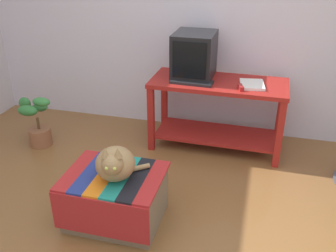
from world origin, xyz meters
TOP-DOWN VIEW (x-y plane):
  - ground_plane at (0.00, 0.00)m, footprint 14.00×14.00m
  - back_wall at (0.00, 2.05)m, footprint 8.00×0.10m
  - desk at (0.30, 1.60)m, footprint 1.31×0.58m
  - tv_monitor at (0.04, 1.67)m, footprint 0.39×0.45m
  - keyboard at (0.06, 1.48)m, footprint 0.41×0.17m
  - book at (0.62, 1.55)m, footprint 0.25×0.29m
  - ottoman_with_blanket at (-0.26, 0.27)m, footprint 0.71×0.57m
  - cat at (-0.22, 0.23)m, footprint 0.37×0.39m
  - potted_plant at (-1.46, 1.16)m, footprint 0.37×0.37m
  - stapler at (0.52, 1.43)m, footprint 0.07×0.12m

SIDE VIEW (x-z plane):
  - ground_plane at x=0.00m, z-range 0.00..0.00m
  - ottoman_with_blanket at x=-0.26m, z-range 0.00..0.40m
  - potted_plant at x=-1.46m, z-range -0.03..0.51m
  - desk at x=0.30m, z-range 0.12..0.83m
  - cat at x=-0.22m, z-range 0.37..0.68m
  - keyboard at x=0.06m, z-range 0.71..0.73m
  - book at x=0.62m, z-range 0.71..0.73m
  - stapler at x=0.52m, z-range 0.71..0.75m
  - tv_monitor at x=0.04m, z-range 0.70..1.14m
  - back_wall at x=0.00m, z-range 0.00..2.60m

